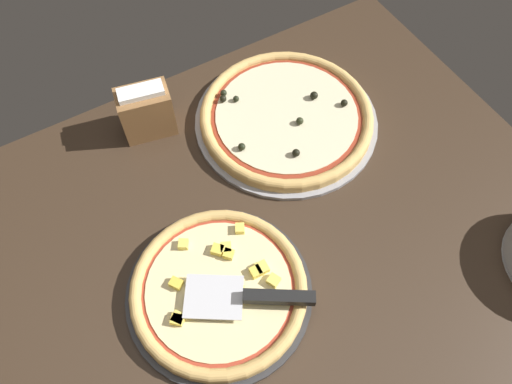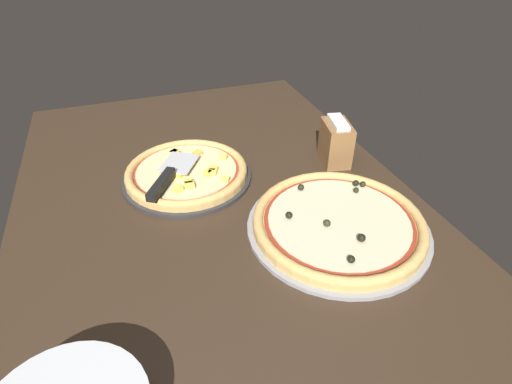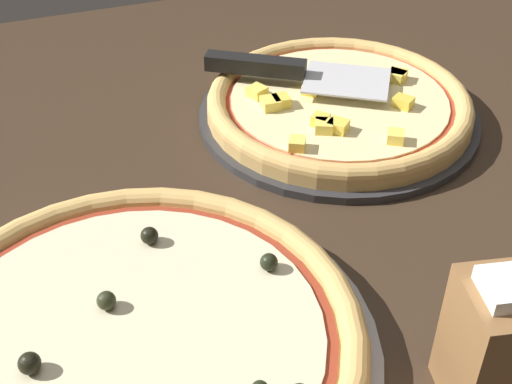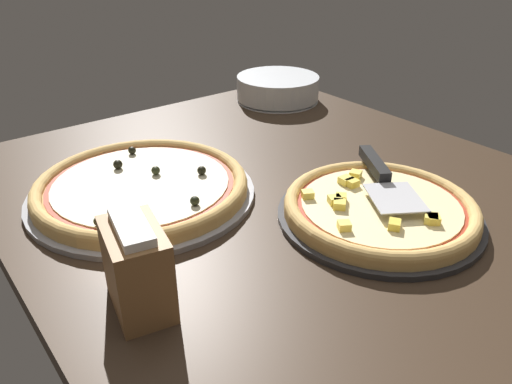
% 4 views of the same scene
% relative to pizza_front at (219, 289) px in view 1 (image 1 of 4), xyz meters
% --- Properties ---
extents(ground_plane, '(1.37, 0.98, 0.04)m').
position_rel_pizza_front_xyz_m(ground_plane, '(0.07, 0.05, -0.04)').
color(ground_plane, '#38281C').
extents(pizza_pan_front, '(0.35, 0.35, 0.01)m').
position_rel_pizza_front_xyz_m(pizza_pan_front, '(-0.00, -0.00, -0.02)').
color(pizza_pan_front, '#2D2D30').
rests_on(pizza_pan_front, ground_plane).
extents(pizza_front, '(0.33, 0.33, 0.03)m').
position_rel_pizza_front_xyz_m(pizza_front, '(0.00, 0.00, 0.00)').
color(pizza_front, '#DBAD60').
rests_on(pizza_front, pizza_pan_front).
extents(pizza_pan_back, '(0.41, 0.41, 0.01)m').
position_rel_pizza_front_xyz_m(pizza_pan_back, '(0.32, 0.28, -0.02)').
color(pizza_pan_back, '#939399').
rests_on(pizza_pan_back, ground_plane).
extents(pizza_back, '(0.39, 0.39, 0.04)m').
position_rel_pizza_front_xyz_m(pizza_back, '(0.32, 0.28, -0.00)').
color(pizza_back, '#DBAD60').
rests_on(pizza_back, pizza_pan_back).
extents(serving_spatula, '(0.22, 0.17, 0.02)m').
position_rel_pizza_front_xyz_m(serving_spatula, '(0.06, -0.06, 0.03)').
color(serving_spatula, silver).
rests_on(serving_spatula, pizza_front).
extents(napkin_holder, '(0.12, 0.09, 0.13)m').
position_rel_pizza_front_xyz_m(napkin_holder, '(0.05, 0.42, 0.04)').
color(napkin_holder, olive).
rests_on(napkin_holder, ground_plane).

